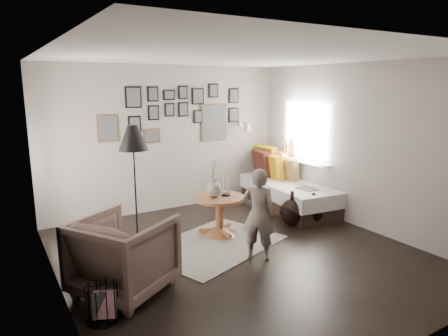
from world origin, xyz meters
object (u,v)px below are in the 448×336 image
armchair (124,255)px  child (258,215)px  demijohn_large (292,212)px  pedestal_table (219,217)px  floor_lamp (133,142)px  demijohn_small (313,212)px  daybed (285,189)px  magazine_basket (102,303)px  vase (214,186)px

armchair → child: child is taller
child → demijohn_large: bearing=-99.5°
pedestal_table → floor_lamp: 1.73m
demijohn_small → daybed: bearing=77.5°
magazine_basket → child: bearing=9.8°
magazine_basket → demijohn_small: 3.84m
vase → magazine_basket: 2.56m
vase → floor_lamp: bearing=168.3°
magazine_basket → demijohn_small: bearing=15.4°
demijohn_large → pedestal_table: bearing=168.6°
demijohn_large → child: (-1.23, -0.78, 0.39)m
pedestal_table → daybed: bearing=19.1°
demijohn_small → child: child is taller
child → vase: bearing=-38.0°
daybed → demijohn_large: 1.04m
magazine_basket → demijohn_large: (3.35, 1.14, 0.04)m
child → armchair: bearing=45.9°
armchair → magazine_basket: bearing=108.5°
floor_lamp → demijohn_large: 2.79m
floor_lamp → pedestal_table: bearing=-11.9°
daybed → demijohn_large: bearing=-117.3°
daybed → child: bearing=-131.7°
armchair → magazine_basket: 0.62m
vase → floor_lamp: 1.36m
vase → daybed: size_ratio=0.24×
pedestal_table → floor_lamp: floor_lamp is taller
armchair → demijohn_large: size_ratio=1.67×
pedestal_table → armchair: size_ratio=0.81×
pedestal_table → demijohn_small: 1.62m
armchair → floor_lamp: size_ratio=0.55×
pedestal_table → armchair: (-1.77, -0.95, 0.15)m
pedestal_table → daybed: (1.79, 0.62, 0.06)m
pedestal_table → vase: vase is taller
daybed → child: size_ratio=1.85×
daybed → floor_lamp: (-3.00, -0.37, 1.15)m
pedestal_table → demijohn_large: (1.22, -0.25, -0.06)m
pedestal_table → daybed: daybed is taller
pedestal_table → demijohn_small: pedestal_table is taller
vase → armchair: bearing=-150.2°
demijohn_small → child: 1.77m
pedestal_table → demijohn_large: 1.25m
armchair → demijohn_large: 3.08m
daybed → demijohn_small: 1.02m
armchair → floor_lamp: (0.56, 1.20, 1.05)m
floor_lamp → demijohn_large: floor_lamp is taller
floor_lamp → daybed: bearing=6.9°
vase → child: child is taller
magazine_basket → child: child is taller
floor_lamp → magazine_basket: bearing=-119.2°
child → floor_lamp: bearing=1.5°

